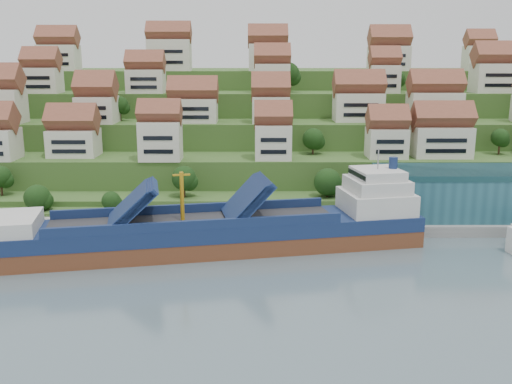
{
  "coord_description": "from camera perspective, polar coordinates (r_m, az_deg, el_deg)",
  "views": [
    {
      "loc": [
        -4.35,
        -100.19,
        34.65
      ],
      "look_at": [
        -3.96,
        14.0,
        8.0
      ],
      "focal_mm": 40.0,
      "sensor_mm": 36.0,
      "label": 1
    }
  ],
  "objects": [
    {
      "name": "ground",
      "position": [
        106.11,
        2.18,
        -5.93
      ],
      "size": [
        300.0,
        300.0,
        0.0
      ],
      "primitive_type": "plane",
      "color": "slate",
      "rests_on": "ground"
    },
    {
      "name": "quay",
      "position": [
        122.43,
        11.3,
        -3.03
      ],
      "size": [
        180.0,
        14.0,
        2.2
      ],
      "primitive_type": "cube",
      "color": "gray",
      "rests_on": "ground"
    },
    {
      "name": "hillside",
      "position": [
        205.2,
        1.03,
        6.42
      ],
      "size": [
        260.0,
        128.0,
        31.0
      ],
      "color": "#2D4C1E",
      "rests_on": "ground"
    },
    {
      "name": "hillside_village",
      "position": [
        161.36,
        1.58,
        9.47
      ],
      "size": [
        157.06,
        63.86,
        29.75
      ],
      "color": "beige",
      "rests_on": "ground"
    },
    {
      "name": "hillside_trees",
      "position": [
        146.02,
        -2.53,
        5.91
      ],
      "size": [
        139.69,
        61.95,
        31.04
      ],
      "color": "#1A3C14",
      "rests_on": "ground"
    },
    {
      "name": "flagpole",
      "position": [
        115.84,
        10.99,
        -0.98
      ],
      "size": [
        1.28,
        0.16,
        8.0
      ],
      "color": "gray",
      "rests_on": "quay"
    },
    {
      "name": "cargo_ship",
      "position": [
        105.99,
        -3.82,
        -4.04
      ],
      "size": [
        81.78,
        27.63,
        17.97
      ],
      "rotation": [
        0.0,
        0.0,
        0.19
      ],
      "color": "brown",
      "rests_on": "ground"
    }
  ]
}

